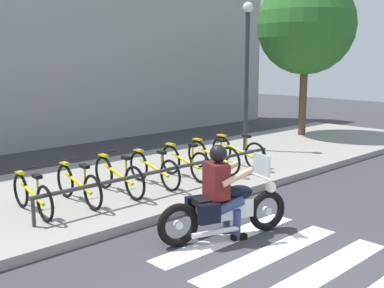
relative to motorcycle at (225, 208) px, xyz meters
name	(u,v)px	position (x,y,z in m)	size (l,w,h in m)	color
ground_plane	(297,286)	(-0.53, -1.64, -0.46)	(48.00, 48.00, 0.00)	#38383D
sidewalk	(77,194)	(-0.53, 3.39, -0.39)	(24.00, 4.40, 0.15)	gray
crosswalk_stripe_2	(321,272)	(0.01, -1.64, -0.46)	(2.80, 0.40, 0.01)	white
crosswalk_stripe_3	(270,254)	(0.01, -0.84, -0.46)	(2.80, 0.40, 0.01)	white
crosswalk_stripe_4	(227,238)	(0.01, -0.04, -0.46)	(2.80, 0.40, 0.01)	white
motorcycle	(225,208)	(0.00, 0.00, 0.00)	(2.09, 0.93, 1.23)	black
rider	(221,185)	(-0.07, 0.03, 0.37)	(0.74, 0.67, 1.44)	#591919
bicycle_0	(32,195)	(-1.80, 2.61, 0.02)	(0.48, 1.56, 0.72)	black
bicycle_1	(78,185)	(-0.95, 2.61, 0.03)	(0.48, 1.62, 0.74)	black
bicycle_2	(118,176)	(-0.10, 2.61, 0.04)	(0.48, 1.71, 0.77)	black
bicycle_3	(154,169)	(0.75, 2.61, 0.03)	(0.48, 1.67, 0.75)	black
bicycle_4	(185,162)	(1.60, 2.61, 0.04)	(0.48, 1.63, 0.78)	black
bicycle_5	(213,156)	(2.45, 2.61, 0.05)	(0.48, 1.69, 0.78)	black
bicycle_6	(238,151)	(3.30, 2.61, 0.04)	(0.48, 1.73, 0.78)	black
bike_rack	(172,170)	(0.75, 2.06, 0.12)	(5.70, 0.07, 0.49)	#333338
street_lamp	(247,64)	(4.98, 3.79, 2.06)	(0.28, 0.28, 4.13)	#2D2D33
tree_near_rack	(306,25)	(8.37, 4.19, 3.24)	(3.15, 3.15, 5.29)	brown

